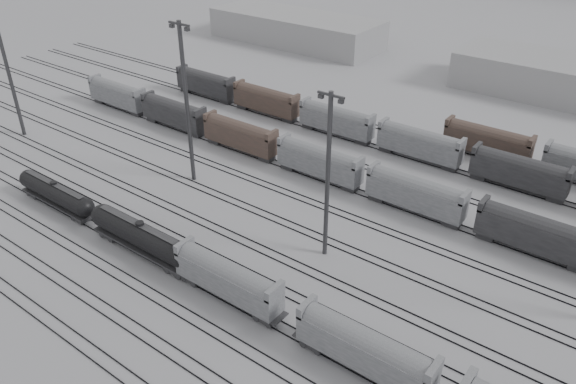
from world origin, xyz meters
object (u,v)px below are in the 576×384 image
Objects in this scene: tank_car_b at (142,236)px; light_mast_a at (6,64)px; hopper_car_b at (365,348)px; hopper_car_a at (228,278)px; light_mast_c at (328,174)px; tank_car_a at (56,193)px.

light_mast_a is at bearing 166.53° from tank_car_b.
light_mast_a reaches higher than hopper_car_b.
hopper_car_b is (33.47, -0.00, 0.57)m from tank_car_b.
light_mast_a reaches higher than hopper_car_a.
hopper_car_b is 82.70m from light_mast_a.
hopper_car_a is 0.98× the size of hopper_car_b.
tank_car_b is 0.84× the size of light_mast_c.
tank_car_b is at bearing 180.00° from hopper_car_b.
light_mast_a is (-81.23, 11.44, 10.47)m from hopper_car_b.
hopper_car_a is 0.56× the size of light_mast_a.
tank_car_b is 1.30× the size of hopper_car_a.
hopper_car_b is at bearing -45.20° from light_mast_c.
tank_car_a is at bearing 180.00° from hopper_car_b.
tank_car_b is at bearing -0.00° from tank_car_a.
tank_car_b is 1.28× the size of hopper_car_b.
tank_car_a is 34.44m from hopper_car_a.
tank_car_a is 1.13× the size of hopper_car_b.
hopper_car_a is 0.65× the size of light_mast_c.
tank_car_a is 0.65× the size of light_mast_a.
hopper_car_a is at bearing 180.00° from hopper_car_b.
tank_car_a is at bearing 180.00° from hopper_car_a.
light_mast_c is at bearing 74.35° from hopper_car_a.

